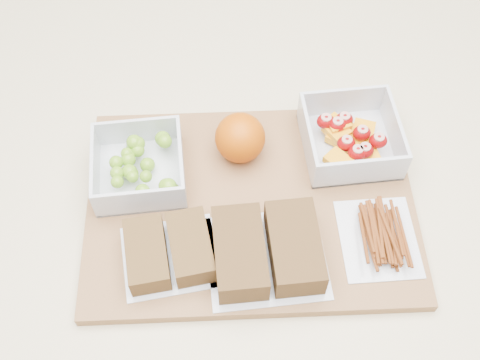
{
  "coord_description": "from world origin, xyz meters",
  "views": [
    {
      "loc": [
        -0.06,
        -0.4,
        1.58
      ],
      "look_at": [
        -0.01,
        0.02,
        0.93
      ],
      "focal_mm": 45.0,
      "sensor_mm": 36.0,
      "label": 1
    }
  ],
  "objects_px": {
    "grape_container": "(141,166)",
    "cutting_board": "(251,205)",
    "orange": "(240,138)",
    "pretzel_bag": "(380,234)",
    "sandwich_bag_center": "(267,250)",
    "fruit_container": "(350,139)",
    "sandwich_bag_left": "(169,251)"
  },
  "relations": [
    {
      "from": "grape_container",
      "to": "orange",
      "type": "bearing_deg",
      "value": 9.17
    },
    {
      "from": "orange",
      "to": "sandwich_bag_left",
      "type": "relative_size",
      "value": 0.55
    },
    {
      "from": "cutting_board",
      "to": "pretzel_bag",
      "type": "xyz_separation_m",
      "value": [
        0.15,
        -0.07,
        0.02
      ]
    },
    {
      "from": "fruit_container",
      "to": "sandwich_bag_left",
      "type": "bearing_deg",
      "value": -151.19
    },
    {
      "from": "grape_container",
      "to": "orange",
      "type": "distance_m",
      "value": 0.13
    },
    {
      "from": "pretzel_bag",
      "to": "fruit_container",
      "type": "bearing_deg",
      "value": 92.94
    },
    {
      "from": "grape_container",
      "to": "sandwich_bag_center",
      "type": "bearing_deg",
      "value": -43.53
    },
    {
      "from": "sandwich_bag_left",
      "to": "orange",
      "type": "bearing_deg",
      "value": 54.91
    },
    {
      "from": "fruit_container",
      "to": "sandwich_bag_center",
      "type": "bearing_deg",
      "value": -131.33
    },
    {
      "from": "cutting_board",
      "to": "sandwich_bag_left",
      "type": "xyz_separation_m",
      "value": [
        -0.11,
        -0.07,
        0.03
      ]
    },
    {
      "from": "orange",
      "to": "cutting_board",
      "type": "bearing_deg",
      "value": -86.57
    },
    {
      "from": "cutting_board",
      "to": "sandwich_bag_left",
      "type": "bearing_deg",
      "value": -143.99
    },
    {
      "from": "orange",
      "to": "sandwich_bag_left",
      "type": "height_order",
      "value": "orange"
    },
    {
      "from": "cutting_board",
      "to": "fruit_container",
      "type": "bearing_deg",
      "value": 30.61
    },
    {
      "from": "sandwich_bag_center",
      "to": "pretzel_bag",
      "type": "relative_size",
      "value": 1.21
    },
    {
      "from": "sandwich_bag_left",
      "to": "sandwich_bag_center",
      "type": "height_order",
      "value": "sandwich_bag_center"
    },
    {
      "from": "grape_container",
      "to": "fruit_container",
      "type": "relative_size",
      "value": 0.94
    },
    {
      "from": "fruit_container",
      "to": "sandwich_bag_center",
      "type": "height_order",
      "value": "fruit_container"
    },
    {
      "from": "grape_container",
      "to": "cutting_board",
      "type": "bearing_deg",
      "value": -22.88
    },
    {
      "from": "orange",
      "to": "pretzel_bag",
      "type": "relative_size",
      "value": 0.57
    },
    {
      "from": "grape_container",
      "to": "fruit_container",
      "type": "xyz_separation_m",
      "value": [
        0.28,
        0.01,
        -0.0
      ]
    },
    {
      "from": "grape_container",
      "to": "sandwich_bag_center",
      "type": "height_order",
      "value": "grape_container"
    },
    {
      "from": "cutting_board",
      "to": "grape_container",
      "type": "xyz_separation_m",
      "value": [
        -0.14,
        0.06,
        0.03
      ]
    },
    {
      "from": "cutting_board",
      "to": "sandwich_bag_center",
      "type": "bearing_deg",
      "value": -79.46
    },
    {
      "from": "grape_container",
      "to": "sandwich_bag_left",
      "type": "height_order",
      "value": "grape_container"
    },
    {
      "from": "orange",
      "to": "sandwich_bag_left",
      "type": "distance_m",
      "value": 0.18
    },
    {
      "from": "sandwich_bag_center",
      "to": "fruit_container",
      "type": "bearing_deg",
      "value": 48.67
    },
    {
      "from": "orange",
      "to": "pretzel_bag",
      "type": "bearing_deg",
      "value": -44.23
    },
    {
      "from": "cutting_board",
      "to": "orange",
      "type": "distance_m",
      "value": 0.09
    },
    {
      "from": "orange",
      "to": "pretzel_bag",
      "type": "xyz_separation_m",
      "value": [
        0.15,
        -0.15,
        -0.02
      ]
    },
    {
      "from": "sandwich_bag_left",
      "to": "pretzel_bag",
      "type": "xyz_separation_m",
      "value": [
        0.26,
        -0.0,
        -0.0
      ]
    },
    {
      "from": "orange",
      "to": "sandwich_bag_left",
      "type": "bearing_deg",
      "value": -125.09
    }
  ]
}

